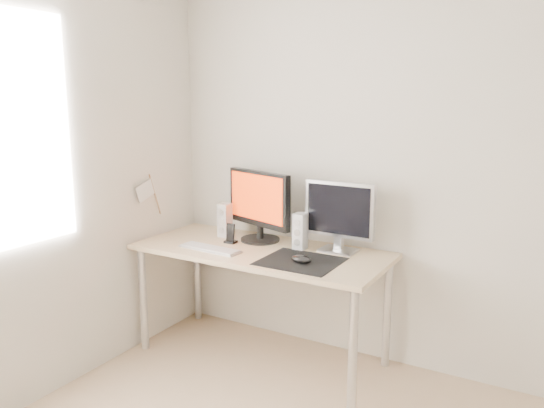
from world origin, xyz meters
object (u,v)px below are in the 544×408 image
at_px(main_monitor, 259,203).
at_px(second_monitor, 339,213).
at_px(speaker_left, 225,220).
at_px(speaker_right, 300,231).
at_px(phone_dock, 231,237).
at_px(keyboard, 210,249).
at_px(mouse, 301,259).
at_px(desk, 261,261).

xyz_separation_m(main_monitor, second_monitor, (0.55, 0.03, -0.01)).
xyz_separation_m(speaker_left, speaker_right, (0.58, -0.02, 0.00)).
bearing_deg(second_monitor, main_monitor, -176.66).
xyz_separation_m(speaker_right, phone_dock, (-0.46, -0.10, -0.07)).
height_order(second_monitor, keyboard, second_monitor).
distance_m(mouse, keyboard, 0.62).
distance_m(main_monitor, keyboard, 0.44).
xyz_separation_m(second_monitor, speaker_right, (-0.23, -0.07, -0.13)).
bearing_deg(keyboard, speaker_left, 108.13).
height_order(main_monitor, phone_dock, main_monitor).
distance_m(desk, phone_dock, 0.27).
relative_size(main_monitor, second_monitor, 1.19).
bearing_deg(desk, speaker_right, 29.17).
bearing_deg(mouse, second_monitor, 74.83).
bearing_deg(keyboard, desk, 33.49).
height_order(main_monitor, speaker_right, main_monitor).
bearing_deg(keyboard, speaker_right, 31.61).
height_order(speaker_left, speaker_right, same).
relative_size(main_monitor, keyboard, 1.26).
bearing_deg(phone_dock, main_monitor, 44.85).
xyz_separation_m(speaker_right, keyboard, (-0.48, -0.30, -0.11)).
xyz_separation_m(second_monitor, speaker_left, (-0.81, -0.05, -0.13)).
bearing_deg(desk, keyboard, -146.51).
relative_size(desk, main_monitor, 2.98).
height_order(mouse, speaker_right, speaker_right).
height_order(main_monitor, speaker_left, main_monitor).
distance_m(desk, speaker_right, 0.31).
bearing_deg(mouse, speaker_left, 158.88).
xyz_separation_m(speaker_left, phone_dock, (0.12, -0.12, -0.07)).
bearing_deg(keyboard, phone_dock, 83.63).
distance_m(keyboard, phone_dock, 0.20).
bearing_deg(speaker_left, keyboard, -71.87).
xyz_separation_m(main_monitor, speaker_right, (0.32, -0.04, -0.14)).
bearing_deg(second_monitor, keyboard, -152.82).
distance_m(speaker_right, keyboard, 0.57).
distance_m(second_monitor, keyboard, 0.83).
bearing_deg(speaker_left, main_monitor, 4.21).
xyz_separation_m(desk, keyboard, (-0.27, -0.18, 0.09)).
bearing_deg(phone_dock, desk, -5.06).
relative_size(main_monitor, phone_dock, 4.18).
xyz_separation_m(desk, main_monitor, (-0.11, 0.16, 0.33)).
xyz_separation_m(desk, second_monitor, (0.45, 0.19, 0.32)).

